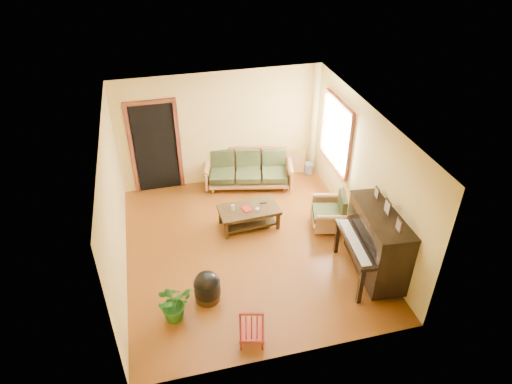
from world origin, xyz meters
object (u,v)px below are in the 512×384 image
object	(u,v)px
piano	(377,244)
ceramic_crock	(309,168)
red_chair	(252,323)
armchair	(329,210)
footstool	(207,289)
coffee_table	(249,217)
sofa	(248,170)
potted_plant	(174,303)

from	to	relation	value
piano	ceramic_crock	bearing A→B (deg)	94.58
red_chair	piano	bearing A→B (deg)	34.00
armchair	footstool	xyz separation A→B (m)	(-2.67, -1.37, -0.18)
footstool	armchair	bearing A→B (deg)	27.18
ceramic_crock	armchair	bearing A→B (deg)	-98.71
coffee_table	red_chair	size ratio (longest dim) A/B	1.48
footstool	ceramic_crock	distance (m)	4.52
sofa	footstool	world-z (taller)	sofa
potted_plant	sofa	bearing A→B (deg)	59.79
footstool	ceramic_crock	bearing A→B (deg)	48.78
footstool	red_chair	distance (m)	1.14
coffee_table	piano	distance (m)	2.63
piano	ceramic_crock	world-z (taller)	piano
piano	footstool	xyz separation A→B (m)	(-2.95, 0.10, -0.44)
red_chair	ceramic_crock	bearing A→B (deg)	74.27
piano	potted_plant	xyz separation A→B (m)	(-3.51, -0.16, -0.33)
armchair	red_chair	bearing A→B (deg)	-117.83
coffee_table	armchair	world-z (taller)	armchair
armchair	piano	size ratio (longest dim) A/B	0.53
piano	footstool	size ratio (longest dim) A/B	3.34
armchair	footstool	world-z (taller)	armchair
armchair	ceramic_crock	world-z (taller)	armchair
sofa	red_chair	distance (m)	4.31
sofa	armchair	bearing A→B (deg)	-43.89
piano	footstool	distance (m)	2.98
sofa	ceramic_crock	world-z (taller)	sofa
coffee_table	armchair	bearing A→B (deg)	-13.72
sofa	red_chair	world-z (taller)	sofa
sofa	armchair	world-z (taller)	sofa
armchair	ceramic_crock	bearing A→B (deg)	95.70
ceramic_crock	coffee_table	bearing A→B (deg)	-138.35
footstool	potted_plant	distance (m)	0.63
footstool	potted_plant	world-z (taller)	potted_plant
armchair	potted_plant	distance (m)	3.62
coffee_table	red_chair	xyz separation A→B (m)	(-0.61, -2.75, 0.18)
potted_plant	armchair	bearing A→B (deg)	26.76
red_chair	ceramic_crock	world-z (taller)	red_chair
sofa	armchair	xyz separation A→B (m)	(1.21, -1.83, -0.02)
coffee_table	armchair	xyz separation A→B (m)	(1.55, -0.38, 0.18)
footstool	piano	bearing A→B (deg)	-1.89
potted_plant	footstool	bearing A→B (deg)	24.68
red_chair	potted_plant	size ratio (longest dim) A/B	1.26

